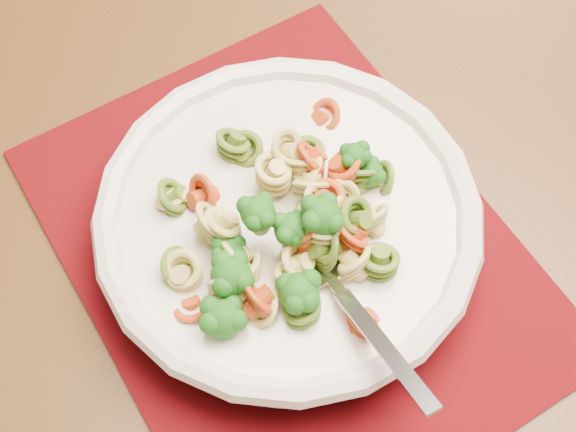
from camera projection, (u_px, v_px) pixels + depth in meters
The scene contains 5 objects.
dining_table at pixel (383, 233), 0.74m from camera, with size 1.57×1.24×0.73m.
placemat at pixel (290, 250), 0.61m from camera, with size 0.40×0.31×0.00m, color #4F030C.
pasta_bowl at pixel (288, 221), 0.59m from camera, with size 0.29×0.29×0.05m.
pasta_broccoli_heap at pixel (288, 212), 0.58m from camera, with size 0.24×0.24×0.06m, color tan, non-canonical shape.
fork at pixel (323, 270), 0.56m from camera, with size 0.19×0.02×0.01m, color silver, non-canonical shape.
Camera 1 is at (0.20, -0.87, 1.29)m, focal length 50.00 mm.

